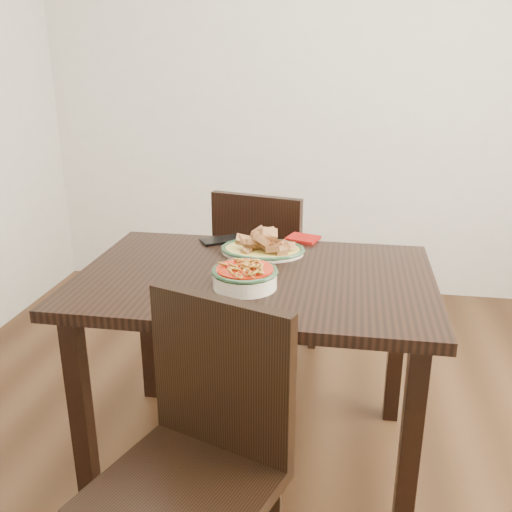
% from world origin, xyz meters
% --- Properties ---
extents(floor, '(3.50, 3.50, 0.00)m').
position_xyz_m(floor, '(0.00, 0.00, 0.00)').
color(floor, '#341F10').
rests_on(floor, ground).
extents(wall_back, '(3.50, 0.10, 2.60)m').
position_xyz_m(wall_back, '(0.00, 1.75, 1.30)').
color(wall_back, beige).
rests_on(wall_back, ground).
extents(dining_table, '(1.23, 0.82, 0.75)m').
position_xyz_m(dining_table, '(-0.14, 0.01, 0.65)').
color(dining_table, black).
rests_on(dining_table, ground).
extents(chair_far, '(0.50, 0.50, 0.89)m').
position_xyz_m(chair_far, '(-0.21, 0.70, 0.50)').
color(chair_far, black).
rests_on(chair_far, ground).
extents(chair_near, '(0.54, 0.54, 0.89)m').
position_xyz_m(chair_near, '(-0.17, -0.62, 0.50)').
color(chair_near, black).
rests_on(chair_near, ground).
extents(fish_plate, '(0.32, 0.25, 0.11)m').
position_xyz_m(fish_plate, '(-0.15, 0.24, 0.79)').
color(fish_plate, beige).
rests_on(fish_plate, dining_table).
extents(noodle_bowl, '(0.22, 0.22, 0.08)m').
position_xyz_m(noodle_bowl, '(-0.15, -0.10, 0.79)').
color(noodle_bowl, beige).
rests_on(noodle_bowl, dining_table).
extents(smartphone, '(0.18, 0.16, 0.01)m').
position_xyz_m(smartphone, '(-0.34, 0.35, 0.76)').
color(smartphone, black).
rests_on(smartphone, dining_table).
extents(napkin, '(0.15, 0.13, 0.01)m').
position_xyz_m(napkin, '(-0.01, 0.43, 0.76)').
color(napkin, '#99100B').
rests_on(napkin, dining_table).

